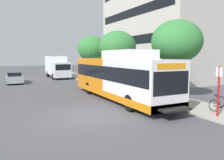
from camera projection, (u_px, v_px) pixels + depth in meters
The scene contains 11 objects.
ground_plane at pixel (52, 94), 18.75m from camera, with size 120.00×120.00×0.00m, color #4C4C51.
sidewalk_curb at pixel (134, 91), 20.10m from camera, with size 3.00×56.00×0.14m, color #A8A399.
transit_bus at pixel (119, 77), 16.37m from camera, with size 2.58×12.25×3.65m.
bus_stop_sign_pole at pixel (219, 87), 11.17m from camera, with size 0.10×0.36×2.60m.
bicycle_parked at pixel (223, 106), 11.83m from camera, with size 0.52×1.76×1.02m.
street_tree_near_stop at pixel (177, 42), 16.09m from camera, with size 3.69×3.69×5.74m.
street_tree_mid_block at pixel (117, 47), 24.30m from camera, with size 4.14×4.14×5.88m.
street_tree_far_block at pixel (92, 49), 31.65m from camera, with size 4.20×4.20×5.99m.
parked_car_far_lane at pixel (14, 78), 26.34m from camera, with size 1.80×4.50×1.33m.
box_truck_background at pixel (57, 66), 32.85m from camera, with size 2.32×7.01×3.25m.
lattice_comm_tower at pixel (131, 35), 46.72m from camera, with size 1.10×1.10×23.52m.
Camera 1 is at (-3.76, -10.84, 3.23)m, focal length 35.18 mm.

